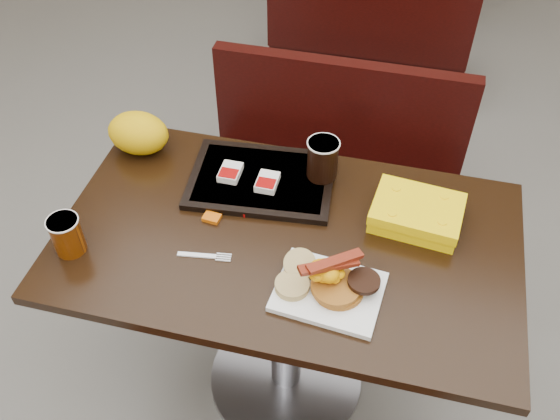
% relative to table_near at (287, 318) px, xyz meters
% --- Properties ---
extents(floor, '(6.00, 7.00, 0.01)m').
position_rel_table_near_xyz_m(floor, '(0.00, 0.00, -0.38)').
color(floor, gray).
rests_on(floor, ground).
extents(table_near, '(1.20, 0.70, 0.75)m').
position_rel_table_near_xyz_m(table_near, '(0.00, 0.00, 0.00)').
color(table_near, black).
rests_on(table_near, floor).
extents(bench_near_n, '(1.00, 0.46, 0.72)m').
position_rel_table_near_xyz_m(bench_near_n, '(0.00, 0.70, -0.02)').
color(bench_near_n, black).
rests_on(bench_near_n, floor).
extents(bench_far_s, '(1.00, 0.46, 0.72)m').
position_rel_table_near_xyz_m(bench_far_s, '(0.00, 1.90, -0.02)').
color(bench_far_s, black).
rests_on(bench_far_s, floor).
extents(platter, '(0.27, 0.22, 0.01)m').
position_rel_table_near_xyz_m(platter, '(0.14, -0.16, 0.38)').
color(platter, white).
rests_on(platter, table_near).
extents(pancake_stack, '(0.13, 0.13, 0.03)m').
position_rel_table_near_xyz_m(pancake_stack, '(0.16, -0.15, 0.40)').
color(pancake_stack, '#965019').
rests_on(pancake_stack, platter).
extents(sausage_patty, '(0.08, 0.08, 0.01)m').
position_rel_table_near_xyz_m(sausage_patty, '(0.22, -0.14, 0.42)').
color(sausage_patty, black).
rests_on(sausage_patty, pancake_stack).
extents(scrambled_eggs, '(0.10, 0.09, 0.05)m').
position_rel_table_near_xyz_m(scrambled_eggs, '(0.13, -0.15, 0.44)').
color(scrambled_eggs, '#F5B704').
rests_on(scrambled_eggs, pancake_stack).
extents(bacon_strips, '(0.16, 0.14, 0.01)m').
position_rel_table_near_xyz_m(bacon_strips, '(0.13, -0.15, 0.47)').
color(bacon_strips, '#4D1005').
rests_on(bacon_strips, scrambled_eggs).
extents(muffin_bottom, '(0.11, 0.11, 0.02)m').
position_rel_table_near_xyz_m(muffin_bottom, '(0.05, -0.17, 0.40)').
color(muffin_bottom, tan).
rests_on(muffin_bottom, platter).
extents(muffin_top, '(0.09, 0.09, 0.05)m').
position_rel_table_near_xyz_m(muffin_top, '(0.06, -0.11, 0.41)').
color(muffin_top, tan).
rests_on(muffin_top, platter).
extents(coffee_cup_near, '(0.08, 0.08, 0.11)m').
position_rel_table_near_xyz_m(coffee_cup_near, '(-0.53, -0.18, 0.43)').
color(coffee_cup_near, '#823604').
rests_on(coffee_cup_near, table_near).
extents(fork, '(0.14, 0.04, 0.00)m').
position_rel_table_near_xyz_m(fork, '(-0.21, -0.12, 0.38)').
color(fork, white).
rests_on(fork, table_near).
extents(knife, '(0.04, 0.16, 0.00)m').
position_rel_table_near_xyz_m(knife, '(0.19, -0.11, 0.38)').
color(knife, white).
rests_on(knife, table_near).
extents(condiment_syrup, '(0.05, 0.04, 0.01)m').
position_rel_table_near_xyz_m(condiment_syrup, '(-0.21, 0.01, 0.38)').
color(condiment_syrup, '#C45308').
rests_on(condiment_syrup, table_near).
extents(condiment_ketchup, '(0.05, 0.05, 0.01)m').
position_rel_table_near_xyz_m(condiment_ketchup, '(-0.14, 0.06, 0.38)').
color(condiment_ketchup, '#8C0504').
rests_on(condiment_ketchup, table_near).
extents(tray, '(0.43, 0.32, 0.02)m').
position_rel_table_near_xyz_m(tray, '(-0.12, 0.18, 0.38)').
color(tray, black).
rests_on(tray, table_near).
extents(hashbrown_sleeve_left, '(0.06, 0.08, 0.02)m').
position_rel_table_near_xyz_m(hashbrown_sleeve_left, '(-0.21, 0.17, 0.40)').
color(hashbrown_sleeve_left, silver).
rests_on(hashbrown_sleeve_left, tray).
extents(hashbrown_sleeve_right, '(0.06, 0.08, 0.02)m').
position_rel_table_near_xyz_m(hashbrown_sleeve_right, '(-0.10, 0.16, 0.40)').
color(hashbrown_sleeve_right, silver).
rests_on(hashbrown_sleeve_right, tray).
extents(coffee_cup_far, '(0.09, 0.09, 0.12)m').
position_rel_table_near_xyz_m(coffee_cup_far, '(0.04, 0.23, 0.45)').
color(coffee_cup_far, black).
rests_on(coffee_cup_far, tray).
extents(clamshell, '(0.25, 0.20, 0.06)m').
position_rel_table_near_xyz_m(clamshell, '(0.32, 0.13, 0.41)').
color(clamshell, '#FFD004').
rests_on(clamshell, table_near).
extents(paper_bag, '(0.22, 0.19, 0.13)m').
position_rel_table_near_xyz_m(paper_bag, '(-0.51, 0.23, 0.44)').
color(paper_bag, '#D7C107').
rests_on(paper_bag, table_near).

